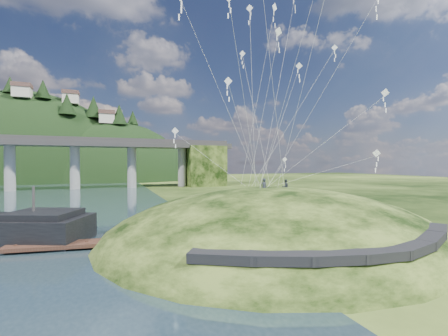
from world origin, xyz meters
name	(u,v)px	position (x,y,z in m)	size (l,w,h in m)	color
ground	(206,250)	(0.00, 0.00, 0.00)	(320.00, 320.00, 0.00)	black
grass_hill	(275,251)	(8.00, 2.00, -1.50)	(36.00, 32.00, 13.00)	black
footpath	(362,247)	(7.46, -9.74, 2.08)	(22.29, 5.84, 0.83)	black
bridge	(34,155)	(-26.46, 70.07, 9.70)	(160.00, 11.00, 15.00)	#2D2B2B
far_ridge	(15,199)	(-43.58, 122.17, -7.44)	(153.00, 70.00, 94.50)	black
wooden_dock	(87,244)	(-9.66, 4.53, 0.41)	(13.13, 3.76, 0.93)	#321C14
kite_flyers	(277,179)	(9.05, 3.37, 5.83)	(3.69, 1.02, 1.98)	#272B34
kite_swarm	(283,44)	(8.42, 1.22, 19.39)	(20.12, 16.41, 20.78)	white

